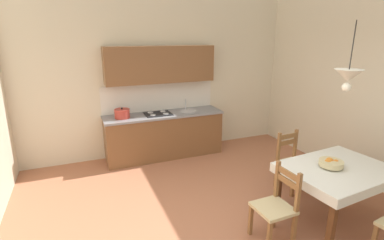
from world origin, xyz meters
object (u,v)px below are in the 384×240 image
object	(u,v)px
kitchen_cabinetry	(163,115)
pendant_lamp	(348,76)
dining_chair_kitchen_side	(292,163)
dining_table	(337,176)
dining_chair_tv_side	(276,206)
fruit_bowl	(331,163)

from	to	relation	value
kitchen_cabinetry	pendant_lamp	distance (m)	3.45
pendant_lamp	dining_chair_kitchen_side	bearing A→B (deg)	81.43
dining_table	dining_chair_tv_side	bearing A→B (deg)	-177.36
dining_chair_tv_side	dining_table	bearing A→B (deg)	2.64
kitchen_cabinetry	fruit_bowl	world-z (taller)	kitchen_cabinetry
kitchen_cabinetry	dining_chair_kitchen_side	xyz separation A→B (m)	(1.52, -2.07, -0.41)
pendant_lamp	fruit_bowl	bearing A→B (deg)	82.92
dining_table	pendant_lamp	world-z (taller)	pendant_lamp
dining_chair_kitchen_side	pendant_lamp	distance (m)	1.76
dining_chair_kitchen_side	kitchen_cabinetry	bearing A→B (deg)	126.23
kitchen_cabinetry	dining_chair_kitchen_side	size ratio (longest dim) A/B	2.53
dining_chair_tv_side	pendant_lamp	bearing A→B (deg)	1.19
fruit_bowl	pendant_lamp	world-z (taller)	pendant_lamp
kitchen_cabinetry	dining_chair_tv_side	xyz separation A→B (m)	(0.50, -2.99, -0.41)
fruit_bowl	pendant_lamp	distance (m)	1.13
dining_table	pendant_lamp	xyz separation A→B (m)	(-0.11, -0.03, 1.31)
dining_table	fruit_bowl	bearing A→B (deg)	156.77
dining_table	dining_chair_kitchen_side	size ratio (longest dim) A/B	1.57
dining_chair_tv_side	dining_chair_kitchen_side	xyz separation A→B (m)	(1.02, 0.92, 0.00)
dining_table	pendant_lamp	distance (m)	1.31
dining_table	fruit_bowl	xyz separation A→B (m)	(-0.10, 0.04, 0.18)
fruit_bowl	dining_chair_tv_side	bearing A→B (deg)	-174.42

